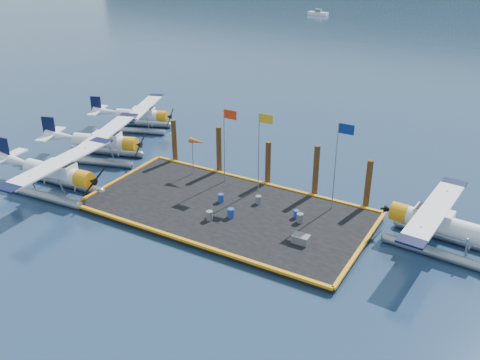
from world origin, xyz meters
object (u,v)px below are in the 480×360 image
at_px(flagpole_blue, 339,154).
at_px(piling_1, 219,151).
at_px(flagpole_red, 226,135).
at_px(seaplane_b, 103,143).
at_px(drum_4, 296,214).
at_px(windsock, 197,142).
at_px(drum_1, 209,215).
at_px(seaplane_c, 141,117).
at_px(drum_0, 221,198).
at_px(piling_4, 368,186).
at_px(crate, 301,239).
at_px(drum_5, 258,200).
at_px(piling_0, 174,142).
at_px(flagpole_yellow, 261,140).
at_px(seaplane_a, 57,175).
at_px(piling_3, 316,172).
at_px(drum_2, 300,218).
at_px(piling_2, 268,165).
at_px(drum_3, 231,213).
at_px(seaplane_d, 439,226).

height_order(flagpole_blue, piling_1, flagpole_blue).
bearing_deg(flagpole_red, seaplane_b, -175.94).
height_order(drum_4, windsock, windsock).
distance_m(drum_1, flagpole_red, 7.11).
xyz_separation_m(seaplane_c, drum_0, (15.56, -9.84, -0.71)).
relative_size(windsock, piling_4, 0.78).
distance_m(crate, windsock, 12.89).
xyz_separation_m(drum_1, piling_1, (-3.76, 7.34, 1.37)).
relative_size(drum_5, piling_0, 0.15).
bearing_deg(flagpole_yellow, drum_1, -99.29).
xyz_separation_m(seaplane_a, drum_5, (14.36, 5.66, -0.95)).
distance_m(piling_3, piling_4, 4.00).
bearing_deg(drum_5, seaplane_c, 154.27).
bearing_deg(seaplane_c, flagpole_yellow, 48.60).
xyz_separation_m(seaplane_c, piling_0, (8.01, -5.16, 0.58)).
bearing_deg(drum_2, flagpole_red, 158.87).
bearing_deg(seaplane_b, piling_0, 95.84).
xyz_separation_m(seaplane_a, flagpole_yellow, (13.50, 7.62, 2.86)).
relative_size(crate, flagpole_yellow, 0.17).
relative_size(drum_2, windsock, 0.21).
relative_size(seaplane_c, piling_1, 2.16).
distance_m(seaplane_c, drum_1, 20.53).
relative_size(seaplane_b, drum_0, 16.37).
xyz_separation_m(seaplane_b, piling_2, (14.86, 2.46, 0.32)).
bearing_deg(flagpole_yellow, piling_3, 22.85).
xyz_separation_m(seaplane_b, piling_0, (5.86, 2.46, 0.42)).
xyz_separation_m(seaplane_c, piling_4, (25.01, -5.16, 0.58)).
relative_size(drum_3, piling_1, 0.16).
relative_size(seaplane_d, piling_2, 2.71).
distance_m(drum_0, drum_3, 2.44).
relative_size(seaplane_b, piling_4, 2.53).
relative_size(flagpole_yellow, piling_2, 1.63).
bearing_deg(piling_3, drum_1, -122.84).
xyz_separation_m(seaplane_c, drum_2, (21.83, -9.70, -0.69)).
distance_m(drum_2, piling_2, 6.72).
distance_m(windsock, piling_3, 9.72).
relative_size(drum_2, drum_5, 1.08).
bearing_deg(drum_5, drum_0, -155.76).
relative_size(drum_1, flagpole_blue, 0.10).
height_order(seaplane_c, piling_2, piling_2).
xyz_separation_m(piling_2, piling_4, (8.00, 0.00, 0.10)).
bearing_deg(seaplane_d, seaplane_b, 94.20).
distance_m(seaplane_d, drum_1, 15.03).
bearing_deg(piling_3, piling_4, 0.00).
bearing_deg(piling_4, piling_2, 180.00).
xyz_separation_m(crate, piling_1, (-10.44, 6.90, 1.43)).
distance_m(drum_3, flagpole_red, 6.76).
height_order(drum_5, piling_2, piling_2).
xyz_separation_m(drum_0, drum_3, (1.81, -1.63, 0.02)).
xyz_separation_m(seaplane_c, drum_3, (17.38, -11.47, -0.69)).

